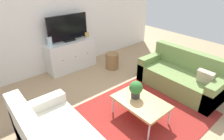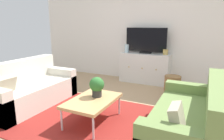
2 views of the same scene
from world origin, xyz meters
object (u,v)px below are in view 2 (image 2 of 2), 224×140
object	(u,v)px
glass_vase	(127,48)
tv_console	(145,68)
couch_left_side	(28,90)
potted_plant	(97,86)
flat_screen_tv	(146,41)
wicker_basket	(172,85)
couch_right_side	(193,123)
mantel_clock	(166,52)
coffee_table	(93,101)

from	to	relation	value
glass_vase	tv_console	bearing A→B (deg)	-0.01
couch_left_side	potted_plant	world-z (taller)	couch_left_side
flat_screen_tv	wicker_basket	bearing A→B (deg)	-40.40
couch_right_side	mantel_clock	bearing A→B (deg)	109.48
coffee_table	flat_screen_tv	world-z (taller)	flat_screen_tv
tv_console	mantel_clock	distance (m)	0.67
coffee_table	mantel_clock	world-z (taller)	mantel_clock
potted_plant	glass_vase	size ratio (longest dim) A/B	1.47
tv_console	wicker_basket	xyz separation A→B (m)	(0.81, -0.67, -0.17)
couch_left_side	wicker_basket	xyz separation A→B (m)	(2.34, 1.70, -0.07)
tv_console	mantel_clock	world-z (taller)	mantel_clock
glass_vase	mantel_clock	world-z (taller)	glass_vase
couch_right_side	wicker_basket	xyz separation A→B (m)	(-0.53, 1.70, -0.07)
glass_vase	wicker_basket	world-z (taller)	glass_vase
glass_vase	wicker_basket	xyz separation A→B (m)	(1.31, -0.67, -0.65)
tv_console	potted_plant	bearing A→B (deg)	-91.64
wicker_basket	tv_console	bearing A→B (deg)	140.43
couch_right_side	mantel_clock	size ratio (longest dim) A/B	13.09
couch_right_side	tv_console	xyz separation A→B (m)	(-1.34, 2.37, 0.10)
potted_plant	coffee_table	bearing A→B (deg)	-91.27
couch_right_side	mantel_clock	distance (m)	2.58
glass_vase	couch_right_side	bearing A→B (deg)	-52.18
couch_left_side	couch_right_side	bearing A→B (deg)	0.00
mantel_clock	wicker_basket	size ratio (longest dim) A/B	0.31
potted_plant	mantel_clock	bearing A→B (deg)	76.26
coffee_table	couch_right_side	bearing A→B (deg)	3.18
couch_left_side	flat_screen_tv	size ratio (longest dim) A/B	1.65
couch_right_side	wicker_basket	bearing A→B (deg)	107.28
tv_console	glass_vase	world-z (taller)	glass_vase
wicker_basket	potted_plant	bearing A→B (deg)	-117.96
potted_plant	wicker_basket	bearing A→B (deg)	62.04
couch_right_side	glass_vase	xyz separation A→B (m)	(-1.84, 2.37, 0.58)
flat_screen_tv	mantel_clock	bearing A→B (deg)	-2.28
coffee_table	glass_vase	size ratio (longest dim) A/B	4.30
flat_screen_tv	mantel_clock	world-z (taller)	flat_screen_tv
couch_left_side	potted_plant	xyz separation A→B (m)	(1.46, 0.05, 0.27)
coffee_table	tv_console	bearing A→B (deg)	88.38
glass_vase	flat_screen_tv	bearing A→B (deg)	2.28
coffee_table	tv_console	distance (m)	2.45
tv_console	wicker_basket	distance (m)	1.07
couch_right_side	flat_screen_tv	world-z (taller)	flat_screen_tv
couch_left_side	couch_right_side	size ratio (longest dim) A/B	1.00
couch_left_side	coffee_table	xyz separation A→B (m)	(1.46, -0.08, 0.07)
wicker_basket	flat_screen_tv	bearing A→B (deg)	139.60
flat_screen_tv	glass_vase	xyz separation A→B (m)	(-0.50, -0.02, -0.21)
couch_right_side	tv_console	bearing A→B (deg)	119.46
couch_right_side	flat_screen_tv	bearing A→B (deg)	119.26
potted_plant	flat_screen_tv	xyz separation A→B (m)	(0.07, 2.34, 0.52)
flat_screen_tv	coffee_table	bearing A→B (deg)	-91.61
couch_left_side	potted_plant	bearing A→B (deg)	1.98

